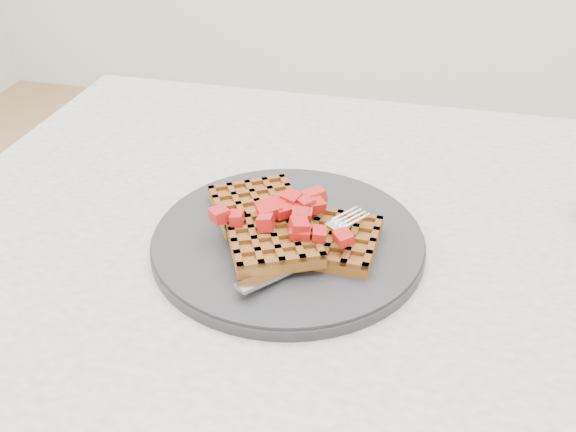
# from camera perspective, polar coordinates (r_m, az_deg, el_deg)

# --- Properties ---
(table) EXTENTS (1.20, 0.80, 0.75)m
(table) POSITION_cam_1_polar(r_m,az_deg,el_deg) (0.79, 11.97, -9.86)
(table) COLOR silver
(table) RESTS_ON ground
(plate) EXTENTS (0.30, 0.30, 0.02)m
(plate) POSITION_cam_1_polar(r_m,az_deg,el_deg) (0.70, 0.00, -2.18)
(plate) COLOR #242427
(plate) RESTS_ON table
(waffles) EXTENTS (0.21, 0.20, 0.03)m
(waffles) POSITION_cam_1_polar(r_m,az_deg,el_deg) (0.69, -0.06, -1.05)
(waffles) COLOR brown
(waffles) RESTS_ON plate
(strawberry_pile) EXTENTS (0.15, 0.15, 0.02)m
(strawberry_pile) POSITION_cam_1_polar(r_m,az_deg,el_deg) (0.68, 0.00, 0.99)
(strawberry_pile) COLOR #8F0708
(strawberry_pile) RESTS_ON waffles
(fork) EXTENTS (0.12, 0.16, 0.02)m
(fork) POSITION_cam_1_polar(r_m,az_deg,el_deg) (0.66, 2.32, -3.28)
(fork) COLOR silver
(fork) RESTS_ON plate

